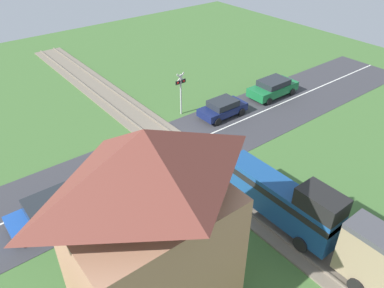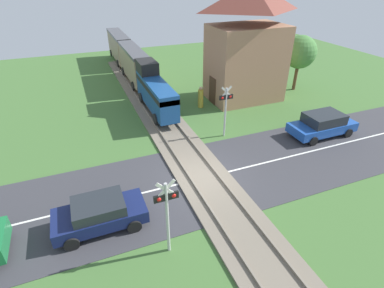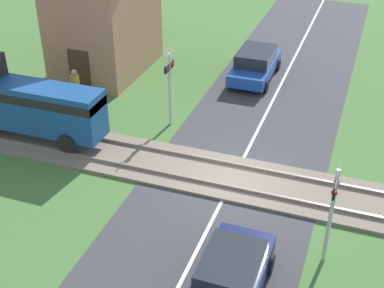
% 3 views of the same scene
% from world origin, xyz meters
% --- Properties ---
extents(ground_plane, '(60.00, 60.00, 0.00)m').
position_xyz_m(ground_plane, '(0.00, 0.00, 0.00)').
color(ground_plane, '#426B33').
extents(road_surface, '(48.00, 6.40, 0.02)m').
position_xyz_m(road_surface, '(0.00, 0.00, 0.01)').
color(road_surface, '#38383D').
rests_on(road_surface, ground_plane).
extents(track_bed, '(2.80, 48.00, 0.24)m').
position_xyz_m(track_bed, '(0.00, 0.00, 0.07)').
color(track_bed, '#756B5B').
rests_on(track_bed, ground_plane).
extents(train, '(1.58, 21.75, 3.18)m').
position_xyz_m(train, '(0.00, 16.39, 1.89)').
color(train, navy).
rests_on(train, track_bed).
extents(car_near_crossing, '(3.76, 1.88, 1.34)m').
position_xyz_m(car_near_crossing, '(-5.35, -1.44, 0.72)').
color(car_near_crossing, '#141E4C').
rests_on(car_near_crossing, ground_plane).
extents(car_far_side, '(4.33, 1.99, 1.51)m').
position_xyz_m(car_far_side, '(9.01, 1.44, 0.79)').
color(car_far_side, '#1E4CA8').
rests_on(car_far_side, ground_plane).
extents(crossing_signal_west_approach, '(0.90, 0.18, 3.38)m').
position_xyz_m(crossing_signal_west_approach, '(-3.09, -3.70, 2.15)').
color(crossing_signal_west_approach, '#B7B7B7').
rests_on(crossing_signal_west_approach, ground_plane).
extents(crossing_signal_east_approach, '(0.90, 0.18, 3.38)m').
position_xyz_m(crossing_signal_east_approach, '(3.09, 3.70, 2.15)').
color(crossing_signal_east_approach, '#B7B7B7').
rests_on(crossing_signal_east_approach, ground_plane).
extents(station_building, '(6.07, 4.19, 8.65)m').
position_xyz_m(station_building, '(7.52, 8.98, 4.22)').
color(station_building, '#AD7A5B').
rests_on(station_building, ground_plane).
extents(pedestrian_by_station, '(0.41, 0.41, 1.68)m').
position_xyz_m(pedestrian_by_station, '(3.51, 8.53, 0.76)').
color(pedestrian_by_station, gold).
rests_on(pedestrian_by_station, ground_plane).
extents(tree_by_station, '(2.75, 2.75, 4.68)m').
position_xyz_m(tree_by_station, '(12.84, 9.05, 3.29)').
color(tree_by_station, brown).
rests_on(tree_by_station, ground_plane).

